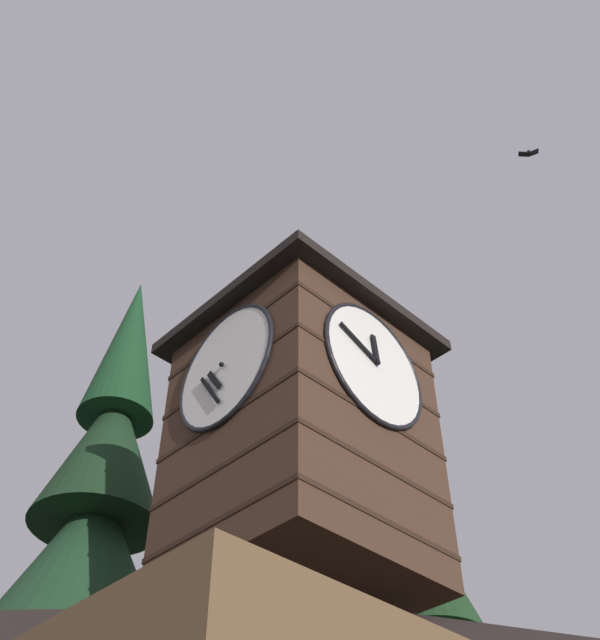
{
  "coord_description": "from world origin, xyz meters",
  "views": [
    {
      "loc": [
        10.73,
        8.75,
        2.04
      ],
      "look_at": [
        1.44,
        -0.86,
        14.44
      ],
      "focal_mm": 44.7,
      "sensor_mm": 36.0,
      "label": 1
    }
  ],
  "objects": [
    {
      "name": "clock_tower",
      "position": [
        1.42,
        -0.86,
        11.65
      ],
      "size": [
        4.72,
        4.72,
        8.6
      ],
      "color": "#422B1E",
      "rests_on": "building_main"
    },
    {
      "name": "flying_bird_high",
      "position": [
        -1.29,
        4.37,
        18.28
      ],
      "size": [
        0.39,
        0.47,
        0.11
      ],
      "color": "black"
    }
  ]
}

